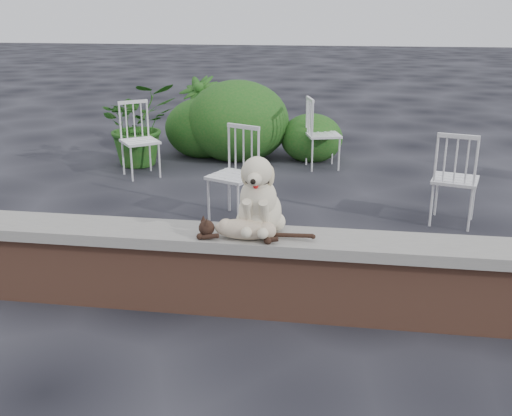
# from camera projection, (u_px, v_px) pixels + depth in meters

# --- Properties ---
(ground) EXTENTS (60.00, 60.00, 0.00)m
(ground) POSITION_uv_depth(u_px,v_px,m) (389.00, 319.00, 4.07)
(ground) COLOR black
(ground) RESTS_ON ground
(brick_wall) EXTENTS (6.00, 0.30, 0.50)m
(brick_wall) POSITION_uv_depth(u_px,v_px,m) (392.00, 287.00, 3.99)
(brick_wall) COLOR brown
(brick_wall) RESTS_ON ground
(capstone) EXTENTS (6.20, 0.40, 0.08)m
(capstone) POSITION_uv_depth(u_px,v_px,m) (395.00, 247.00, 3.89)
(capstone) COLOR slate
(capstone) RESTS_ON brick_wall
(dog) EXTENTS (0.39, 0.50, 0.57)m
(dog) POSITION_uv_depth(u_px,v_px,m) (260.00, 192.00, 3.97)
(dog) COLOR beige
(dog) RESTS_ON capstone
(cat) EXTENTS (0.93, 0.24, 0.16)m
(cat) POSITION_uv_depth(u_px,v_px,m) (245.00, 228.00, 3.91)
(cat) COLOR tan
(cat) RESTS_ON capstone
(chair_b) EXTENTS (0.74, 0.74, 0.94)m
(chair_b) POSITION_uv_depth(u_px,v_px,m) (233.00, 174.00, 5.84)
(chair_b) COLOR white
(chair_b) RESTS_ON ground
(chair_e) EXTENTS (0.69, 0.69, 0.94)m
(chair_e) POSITION_uv_depth(u_px,v_px,m) (323.00, 133.00, 7.73)
(chair_e) COLOR white
(chair_e) RESTS_ON ground
(chair_c) EXTENTS (0.69, 0.69, 0.94)m
(chair_c) POSITION_uv_depth(u_px,v_px,m) (455.00, 178.00, 5.73)
(chair_c) COLOR white
(chair_c) RESTS_ON ground
(chair_a) EXTENTS (0.78, 0.78, 0.94)m
(chair_a) POSITION_uv_depth(u_px,v_px,m) (140.00, 140.00, 7.35)
(chair_a) COLOR white
(chair_a) RESTS_ON ground
(potted_plant_a) EXTENTS (1.32, 1.29, 1.12)m
(potted_plant_a) POSITION_uv_depth(u_px,v_px,m) (139.00, 124.00, 7.87)
(potted_plant_a) COLOR #175017
(potted_plant_a) RESTS_ON ground
(potted_plant_b) EXTENTS (0.80, 0.80, 1.09)m
(potted_plant_b) POSITION_uv_depth(u_px,v_px,m) (199.00, 113.00, 8.74)
(potted_plant_b) COLOR #175017
(potted_plant_b) RESTS_ON ground
(shrubbery) EXTENTS (2.56, 1.34, 1.16)m
(shrubbery) POSITION_uv_depth(u_px,v_px,m) (238.00, 125.00, 8.31)
(shrubbery) COLOR #175017
(shrubbery) RESTS_ON ground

